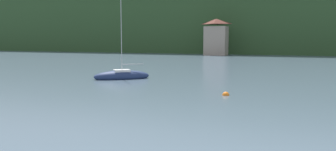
% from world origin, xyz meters
% --- Properties ---
extents(wooded_hillside, '(352.00, 47.05, 48.58)m').
position_xyz_m(wooded_hillside, '(-13.78, 139.25, 9.20)').
color(wooded_hillside, '#2D4C28').
rests_on(wooded_hillside, ground_plane).
extents(shore_building_west, '(5.76, 4.00, 9.12)m').
position_xyz_m(shore_building_west, '(-14.65, 106.19, 4.43)').
color(shore_building_west, gray).
rests_on(shore_building_west, ground_plane).
extents(sailboat_far_8, '(5.09, 4.82, 7.85)m').
position_xyz_m(sailboat_far_8, '(-9.09, 51.46, 0.29)').
color(sailboat_far_8, navy).
rests_on(sailboat_far_8, ground_plane).
extents(mooring_buoy_far, '(0.48, 0.48, 0.48)m').
position_xyz_m(mooring_buoy_far, '(2.38, 45.93, 0.00)').
color(mooring_buoy_far, orange).
rests_on(mooring_buoy_far, ground_plane).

